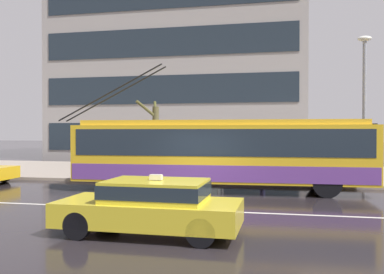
{
  "coord_description": "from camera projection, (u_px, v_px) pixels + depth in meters",
  "views": [
    {
      "loc": [
        2.71,
        -13.25,
        2.4
      ],
      "look_at": [
        -0.83,
        3.98,
        2.15
      ],
      "focal_mm": 38.22,
      "sensor_mm": 36.0,
      "label": 1
    }
  ],
  "objects": [
    {
      "name": "trolleybus",
      "position": [
        221.0,
        152.0,
        16.4
      ],
      "size": [
        12.68,
        2.96,
        5.13
      ],
      "color": "gold",
      "rests_on": "ground_plane"
    },
    {
      "name": "pedestrian_at_shelter",
      "position": [
        261.0,
        144.0,
        19.83
      ],
      "size": [
        1.09,
        1.09,
        2.05
      ],
      "color": "#24254F",
      "rests_on": "sidewalk_slab"
    },
    {
      "name": "pedestrian_walking_past",
      "position": [
        327.0,
        145.0,
        19.95
      ],
      "size": [
        1.02,
        1.02,
        1.96
      ],
      "color": "#30234D",
      "rests_on": "sidewalk_slab"
    },
    {
      "name": "office_tower_corner_left",
      "position": [
        187.0,
        39.0,
        38.11
      ],
      "size": [
        21.07,
        15.22,
        22.02
      ],
      "color": "#9B9592",
      "rests_on": "ground_plane"
    },
    {
      "name": "ground_plane",
      "position": [
        192.0,
        203.0,
        13.55
      ],
      "size": [
        160.0,
        160.0,
        0.0
      ],
      "primitive_type": "plane",
      "color": "#262125"
    },
    {
      "name": "street_lamp",
      "position": [
        364.0,
        96.0,
        17.7
      ],
      "size": [
        0.6,
        0.32,
        6.39
      ],
      "color": "gray",
      "rests_on": "sidewalk_slab"
    },
    {
      "name": "street_tree_bare",
      "position": [
        156.0,
        136.0,
        21.3
      ],
      "size": [
        1.2,
        2.33,
        3.87
      ],
      "color": "brown",
      "rests_on": "sidewalk_slab"
    },
    {
      "name": "lane_centre_line",
      "position": [
        184.0,
        210.0,
        12.38
      ],
      "size": [
        72.0,
        0.14,
        0.01
      ],
      "primitive_type": "cube",
      "color": "silver",
      "rests_on": "ground_plane"
    },
    {
      "name": "bus_shelter",
      "position": [
        186.0,
        139.0,
        20.4
      ],
      "size": [
        3.79,
        1.86,
        2.43
      ],
      "color": "gray",
      "rests_on": "sidewalk_slab"
    },
    {
      "name": "taxi_oncoming_near",
      "position": [
        152.0,
        204.0,
        9.47
      ],
      "size": [
        4.26,
        1.9,
        1.39
      ],
      "color": "yellow",
      "rests_on": "ground_plane"
    },
    {
      "name": "pedestrian_waiting_by_pole",
      "position": [
        132.0,
        156.0,
        20.33
      ],
      "size": [
        0.48,
        0.48,
        1.68
      ],
      "color": "#26271F",
      "rests_on": "sidewalk_slab"
    },
    {
      "name": "pedestrian_approaching_curb",
      "position": [
        188.0,
        144.0,
        20.77
      ],
      "size": [
        1.34,
        1.34,
        1.97
      ],
      "color": "#2D254B",
      "rests_on": "sidewalk_slab"
    },
    {
      "name": "sidewalk_slab",
      "position": [
        227.0,
        172.0,
        23.0
      ],
      "size": [
        80.0,
        10.0,
        0.14
      ],
      "primitive_type": "cube",
      "color": "gray",
      "rests_on": "ground_plane"
    }
  ]
}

